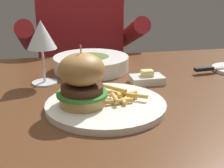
# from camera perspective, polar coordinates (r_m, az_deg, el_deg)

# --- Properties ---
(dining_table) EXTENTS (1.23, 0.76, 0.74)m
(dining_table) POSITION_cam_1_polar(r_m,az_deg,el_deg) (0.82, -3.98, -7.76)
(dining_table) COLOR #56331C
(dining_table) RESTS_ON ground
(main_plate) EXTENTS (0.26, 0.26, 0.01)m
(main_plate) POSITION_cam_1_polar(r_m,az_deg,el_deg) (0.68, -1.14, -3.88)
(main_plate) COLOR white
(main_plate) RESTS_ON dining_table
(burger_sandwich) EXTENTS (0.11, 0.11, 0.13)m
(burger_sandwich) POSITION_cam_1_polar(r_m,az_deg,el_deg) (0.64, -5.54, 0.80)
(burger_sandwich) COLOR tan
(burger_sandwich) RESTS_ON main_plate
(fries_pile) EXTENTS (0.11, 0.09, 0.03)m
(fries_pile) POSITION_cam_1_polar(r_m,az_deg,el_deg) (0.69, 1.84, -2.17)
(fries_pile) COLOR #E0B251
(fries_pile) RESTS_ON main_plate
(wine_glass) EXTENTS (0.08, 0.08, 0.17)m
(wine_glass) POSITION_cam_1_polar(r_m,az_deg,el_deg) (0.83, -12.78, 8.42)
(wine_glass) COLOR silver
(wine_glass) RESTS_ON dining_table
(table_knife) EXTENTS (0.21, 0.04, 0.01)m
(table_knife) POSITION_cam_1_polar(r_m,az_deg,el_deg) (0.99, 19.20, 2.82)
(table_knife) COLOR silver
(table_knife) RESTS_ON bread_plate
(butter_dish) EXTENTS (0.09, 0.06, 0.04)m
(butter_dish) POSITION_cam_1_polar(r_m,az_deg,el_deg) (0.84, 6.40, 0.94)
(butter_dish) COLOR white
(butter_dish) RESTS_ON dining_table
(soup_bowl) EXTENTS (0.23, 0.23, 0.05)m
(soup_bowl) POSITION_cam_1_polar(r_m,az_deg,el_deg) (0.95, -3.83, 3.93)
(soup_bowl) COLOR white
(soup_bowl) RESTS_ON dining_table
(diner_person) EXTENTS (0.51, 0.36, 1.18)m
(diner_person) POSITION_cam_1_polar(r_m,az_deg,el_deg) (1.46, -5.75, 1.01)
(diner_person) COLOR #282833
(diner_person) RESTS_ON ground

